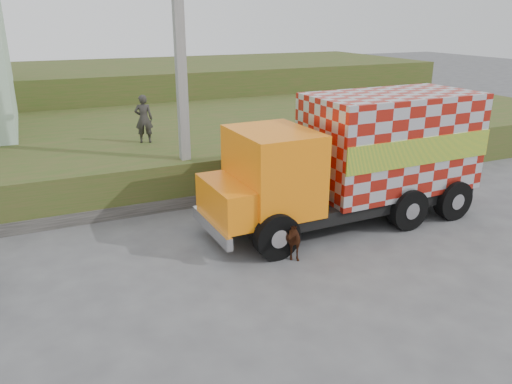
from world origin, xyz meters
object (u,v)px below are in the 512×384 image
pedestrian (144,119)px  cargo_truck (359,158)px  utility_pole (181,79)px  cow (286,237)px

pedestrian → cargo_truck: bearing=145.9°
utility_pole → cargo_truck: size_ratio=0.93×
cargo_truck → pedestrian: 8.11m
cargo_truck → utility_pole: bearing=138.6°
cargo_truck → cow: bearing=-157.7°
cargo_truck → cow: cargo_truck is taller
cargo_truck → pedestrian: cargo_truck is taller
cow → cargo_truck: bearing=22.7°
utility_pole → cargo_truck: 5.97m
cargo_truck → pedestrian: bearing=126.4°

